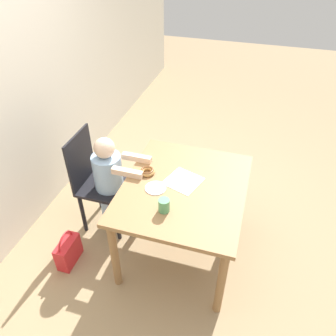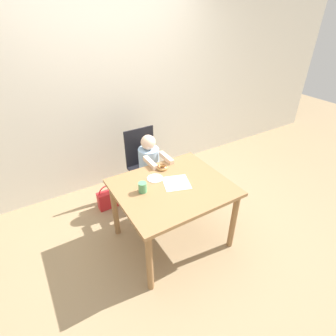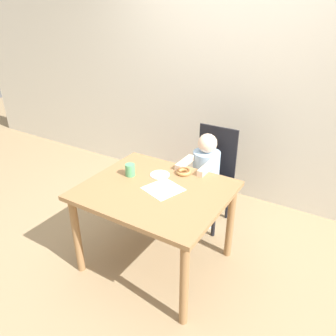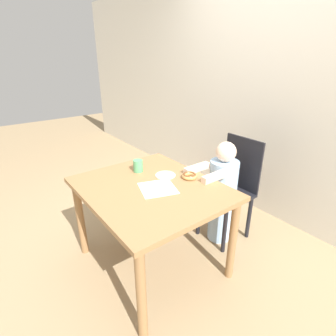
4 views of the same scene
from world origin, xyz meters
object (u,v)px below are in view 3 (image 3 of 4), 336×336
handbag (169,191)px  cup (130,170)px  donut (183,171)px  chair (211,176)px  child_figure (205,182)px

handbag → cup: size_ratio=3.36×
donut → cup: cup is taller
chair → child_figure: child_figure is taller
donut → handbag: (-0.47, 0.55, -0.61)m
donut → chair: bearing=86.1°
child_figure → donut: (-0.03, -0.36, 0.26)m
cup → donut: bearing=35.2°
chair → cup: chair is taller
chair → cup: bearing=-117.6°
donut → child_figure: bearing=84.7°
child_figure → donut: child_figure is taller
child_figure → handbag: size_ratio=2.85×
chair → cup: 0.87m
handbag → cup: (0.12, -0.80, 0.64)m
chair → handbag: 0.62m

